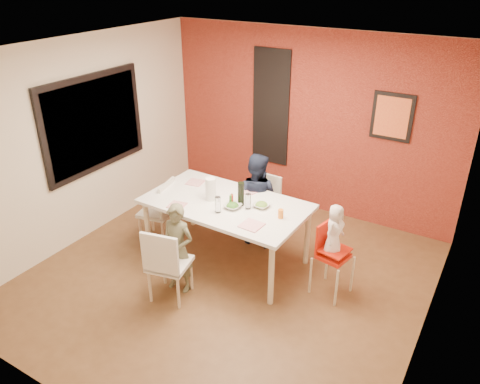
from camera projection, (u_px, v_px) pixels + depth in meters
The scene contains 35 objects.
ground at pixel (228, 277), 5.77m from camera, with size 4.50×4.50×0.00m, color brown.
ceiling at pixel (224, 53), 4.56m from camera, with size 4.50×4.50×0.02m, color white.
wall_back at pixel (308, 123), 6.89m from camera, with size 4.50×0.02×2.70m, color beige.
wall_front at pixel (62, 289), 3.44m from camera, with size 4.50×0.02×2.70m, color beige.
wall_left at pixel (83, 141), 6.20m from camera, with size 0.02×4.50×2.70m, color beige.
wall_right at pixel (441, 233), 4.13m from camera, with size 0.02×4.50×2.70m, color beige.
brick_accent_wall at pixel (307, 123), 6.87m from camera, with size 4.50×0.02×2.70m, color maroon.
picture_window_frame at pixel (94, 123), 6.25m from camera, with size 0.05×1.70×1.30m, color black.
picture_window_pane at pixel (95, 123), 6.24m from camera, with size 0.02×1.55×1.15m, color black.
glassblock_strip at pixel (271, 108), 7.07m from camera, with size 0.55×0.03×1.70m, color silver.
glassblock_surround at pixel (271, 108), 7.07m from camera, with size 0.60×0.03×1.76m, color black.
art_print_frame at pixel (392, 117), 6.17m from camera, with size 0.54×0.03×0.64m, color black.
art_print_canvas at pixel (392, 117), 6.16m from camera, with size 0.44×0.01×0.54m, color orange.
dining_table at pixel (226, 207), 5.79m from camera, with size 2.03×1.16×0.83m.
chair_near at pixel (166, 262), 5.17m from camera, with size 0.51×0.51×0.93m.
chair_far at pixel (264, 202), 6.50m from camera, with size 0.42×0.42×0.87m.
chair_left at pixel (161, 208), 6.32m from camera, with size 0.49×0.49×0.90m.
high_chair at pixel (331, 252), 5.31m from camera, with size 0.44×0.44×0.89m.
child_near at pixel (178, 249), 5.34m from camera, with size 0.40×0.27×1.11m, color brown.
child_far at pixel (256, 199), 6.25m from camera, with size 0.63×0.49×1.29m, color #161C32.
toddler at pixel (334, 230), 5.16m from camera, with size 0.30×0.20×0.62m, color white.
plate_near_left at pixel (177, 205), 5.68m from camera, with size 0.19×0.19×0.01m, color white.
plate_far_mid at pixel (249, 191), 6.02m from camera, with size 0.20×0.20×0.01m, color white.
plate_near_right at pixel (252, 225), 5.25m from camera, with size 0.23×0.23×0.01m, color white.
plate_far_left at pixel (195, 182), 6.25m from camera, with size 0.21×0.21×0.01m, color white.
salad_bowl_a at pixel (232, 206), 5.61m from camera, with size 0.20×0.20×0.05m, color silver.
salad_bowl_b at pixel (261, 205), 5.63m from camera, with size 0.20×0.20×0.05m, color white.
wine_bottle at pixel (241, 194), 5.63m from camera, with size 0.08×0.08×0.30m, color black.
wine_glass_a at pixel (218, 205), 5.49m from camera, with size 0.07×0.07×0.20m, color white.
wine_glass_b at pixel (248, 201), 5.57m from camera, with size 0.07×0.07×0.20m, color silver.
paper_towel_roll at pixel (211, 189), 5.76m from camera, with size 0.13×0.13×0.29m, color white.
condiment_red at pixel (232, 200), 5.67m from camera, with size 0.03×0.03×0.12m, color red.
condiment_green at pixel (231, 200), 5.67m from camera, with size 0.03×0.03×0.13m, color #327627.
condiment_brown at pixel (232, 199), 5.70m from camera, with size 0.03×0.03×0.13m, color brown.
sippy_cup at pixel (281, 214), 5.39m from camera, with size 0.06×0.06×0.11m, color orange.
Camera 1 is at (2.54, -3.94, 3.53)m, focal length 35.00 mm.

